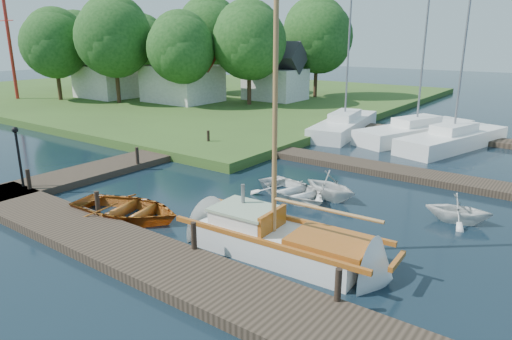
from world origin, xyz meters
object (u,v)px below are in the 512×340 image
Objects in this scene: house_b at (108,73)px; house_c at (275,77)px; marina_boat_2 at (453,138)px; mooring_post_2 at (194,236)px; house_a at (182,74)px; tree_4 at (210,34)px; tender_d at (459,207)px; radio_mast at (6,15)px; lamp_post at (18,149)px; tree_7 at (317,36)px; sailboat at (284,244)px; mooring_post_4 at (137,156)px; tree_3 at (249,41)px; tree_5 at (142,44)px; tree_6 at (76,42)px; marina_boat_1 at (416,130)px; tree_1 at (114,37)px; dinghy at (126,206)px; tree_0 at (55,44)px; mooring_post_5 at (208,138)px; tree_2 at (181,48)px; marina_boat_0 at (344,124)px; mooring_post_0 at (29,179)px; tender_b at (330,184)px; mooring_post_3 at (338,285)px; mooring_post_1 at (97,203)px; tender_c at (293,188)px.

house_c is at bearing 29.74° from house_b.
mooring_post_2 is at bearing -171.34° from marina_boat_2.
house_a reaches higher than mooring_post_2.
tender_d is at bearing -34.39° from tree_4.
radio_mast is (-20.00, -14.00, 5.44)m from house_c.
lamp_post is at bearing -60.26° from house_a.
tender_d is 0.23× the size of tree_7.
sailboat is 1.70× the size of house_b.
mooring_post_4 is 20.02m from tree_3.
mooring_post_4 is 0.10× the size of tree_5.
tree_6 is (-22.00, -2.00, -0.17)m from tree_3.
tree_4 is at bearing 92.76° from marina_boat_1.
sailboat is 4.63× the size of tender_d.
radio_mast is at bearing -153.32° from tree_3.
radio_mast is at bearing 114.49° from marina_boat_2.
tree_1 reaches higher than house_b.
dinghy is 39.44m from tree_6.
tree_5 is 12.96m from radio_mast.
mooring_post_2 is 28.24m from tree_3.
tree_0 is at bearing -149.24° from house_a.
house_a is 11.06m from tree_5.
mooring_post_4 is 25.32m from house_b.
house_b is 9.98m from radio_mast.
mooring_post_5 is 22.32m from tree_7.
house_c is at bearing -116.31° from tree_7.
house_a reaches higher than dinghy.
sailboat is 32.00m from tree_1.
tree_2 is (-4.00, -7.95, 2.67)m from house_c.
house_b is (-24.99, 0.05, 2.21)m from marina_boat_0.
mooring_post_0 is 16.13m from tender_d.
house_b reaches higher than mooring_post_5.
mooring_post_5 is at bearing 83.06° from tender_b.
mooring_post_3 is 8.60m from dinghy.
house_a is at bearing 100.38° from marina_boat_2.
house_b is (-25.00, 19.00, 2.07)m from mooring_post_1.
house_a is 0.78× the size of tree_5.
mooring_post_3 is 0.09× the size of tree_7.
marina_boat_2 is 28.49m from tree_1.
sailboat is 44.28m from tree_6.
radio_mast is at bearing 100.16° from tender_c.
marina_boat_2 is (6.46, 17.83, 0.14)m from dinghy.
mooring_post_1 is at bearing 115.04° from tender_d.
tree_0 is (-31.02, 8.98, 5.16)m from tender_c.
mooring_post_5 is at bearing -76.64° from tree_7.
mooring_post_5 is at bearing -67.62° from house_c.
mooring_post_4 is 14.51m from marina_boat_0.
tree_3 reaches higher than mooring_post_4.
marina_boat_1 is (8.47, 9.68, -0.13)m from mooring_post_5.
tree_6 reaches higher than mooring_post_1.
dinghy is 0.51× the size of tree_5.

